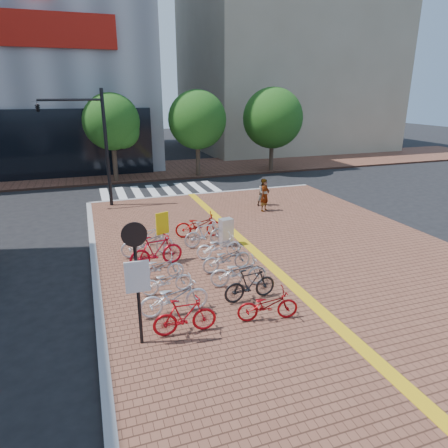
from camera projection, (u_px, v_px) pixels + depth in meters
name	position (u px, v px, depth m)	size (l,w,h in m)	color
ground	(225.00, 287.00, 13.12)	(120.00, 120.00, 0.00)	black
sidewalk	(413.00, 357.00, 9.54)	(14.00, 34.00, 0.15)	brown
tactile_strip	(379.00, 363.00, 9.21)	(0.40, 34.00, 0.01)	gold
kerb_west	(111.00, 435.00, 7.36)	(0.25, 34.00, 0.15)	gray
kerb_north	(207.00, 194.00, 24.79)	(14.00, 0.25, 0.15)	gray
far_sidewalk	(138.00, 171.00, 31.92)	(70.00, 8.00, 0.15)	brown
building_beige	(282.00, 65.00, 44.59)	(20.00, 18.00, 18.00)	gray
crosswalk	(161.00, 191.00, 25.82)	(7.50, 4.00, 0.01)	silver
street_trees	(211.00, 121.00, 29.05)	(16.20, 4.60, 6.35)	#38281E
bike_0	(185.00, 316.00, 10.21)	(0.47, 1.66, 1.00)	red
bike_1	(174.00, 297.00, 11.13)	(0.69, 1.97, 1.04)	silver
bike_2	(167.00, 280.00, 12.31)	(0.56, 1.59, 0.84)	silver
bike_3	(159.00, 267.00, 13.21)	(0.58, 1.66, 0.87)	silver
bike_4	(156.00, 251.00, 14.14)	(0.55, 1.95, 1.17)	#AE0C1C
bike_5	(147.00, 243.00, 15.11)	(0.69, 1.98, 1.04)	silver
bike_6	(147.00, 234.00, 16.24)	(0.61, 1.75, 0.92)	white
bike_7	(268.00, 305.00, 10.85)	(0.59, 1.69, 0.89)	#9D0B10
bike_8	(250.00, 284.00, 11.89)	(0.48, 1.69, 1.02)	black
bike_9	(239.00, 272.00, 12.75)	(0.64, 1.85, 0.97)	silver
bike_10	(227.00, 258.00, 13.84)	(0.63, 1.80, 0.94)	#A6A5AA
bike_11	(219.00, 246.00, 14.94)	(0.61, 1.74, 0.92)	white
bike_12	(205.00, 234.00, 16.04)	(0.50, 1.79, 1.07)	#BABABF
bike_13	(199.00, 225.00, 17.09)	(0.70, 2.02, 1.06)	#A90F0C
pedestrian_a	(265.00, 195.00, 20.76)	(0.62, 0.41, 1.70)	gray
pedestrian_b	(264.00, 192.00, 21.79)	(0.73, 0.57, 1.50)	#4D5261
utility_box	(226.00, 232.00, 16.15)	(0.51, 0.37, 1.12)	silver
yellow_sign	(163.00, 228.00, 14.41)	(0.49, 0.22, 1.87)	#B7B7BC
notice_sign	(137.00, 270.00, 9.29)	(0.59, 0.13, 3.19)	black
traffic_light_pole	(76.00, 127.00, 20.33)	(3.30, 1.27, 6.15)	black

